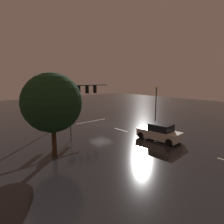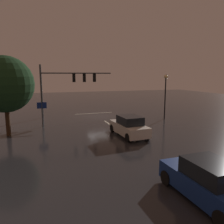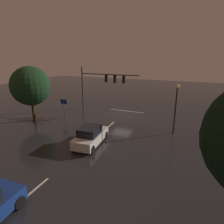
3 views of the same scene
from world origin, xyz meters
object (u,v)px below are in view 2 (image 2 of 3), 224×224
tree_right_near (5,84)px  route_sign (42,109)px  car_approaching (129,126)px  street_lamp_left_kerb (165,88)px  traffic_signal_assembly (69,82)px  car_distant (208,182)px

tree_right_near → route_sign: bearing=-139.7°
car_approaching → tree_right_near: 10.69m
street_lamp_left_kerb → traffic_signal_assembly: bearing=-25.6°
route_sign → car_distant: bearing=111.4°
street_lamp_left_kerb → car_approaching: bearing=38.9°
car_distant → route_sign: route_sign is taller
car_approaching → route_sign: (6.78, -5.62, 0.99)m
route_sign → car_approaching: bearing=140.3°
route_sign → tree_right_near: 4.41m
car_approaching → tree_right_near: bearing=-18.9°
car_approaching → street_lamp_left_kerb: street_lamp_left_kerb is taller
street_lamp_left_kerb → route_sign: bearing=-0.9°
car_approaching → route_sign: bearing=-39.7°
route_sign → tree_right_near: size_ratio=0.38×
traffic_signal_assembly → car_distant: size_ratio=1.94×
car_approaching → route_sign: 8.86m
car_distant → street_lamp_left_kerb: 17.20m
route_sign → tree_right_near: tree_right_near is taller
car_approaching → car_distant: 9.88m
car_distant → tree_right_near: bearing=-56.0°
street_lamp_left_kerb → tree_right_near: (16.29, 2.15, 0.73)m
car_distant → tree_right_near: (8.86, -13.12, 3.48)m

